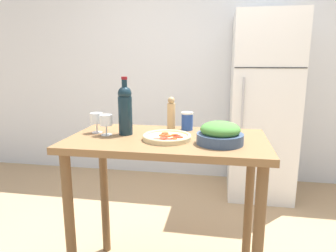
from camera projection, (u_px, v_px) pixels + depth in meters
name	position (u px, v px, depth m)	size (l,w,h in m)	color
wall_back	(196.00, 68.00, 3.47)	(6.40, 0.08, 2.60)	silver
refrigerator	(262.00, 107.00, 3.05)	(0.63, 0.71, 1.83)	white
prep_counter	(167.00, 164.00, 1.74)	(1.12, 0.62, 0.95)	brown
wine_bottle	(125.00, 109.00, 1.75)	(0.08, 0.08, 0.34)	#142833
wine_glass_near	(106.00, 121.00, 1.74)	(0.07, 0.07, 0.12)	silver
wine_glass_far	(96.00, 119.00, 1.81)	(0.07, 0.07, 0.12)	silver
pepper_mill	(171.00, 114.00, 1.89)	(0.05, 0.05, 0.21)	tan
salad_bowl	(220.00, 134.00, 1.56)	(0.25, 0.25, 0.12)	#384C6B
homemade_pizza	(167.00, 137.00, 1.66)	(0.27, 0.27, 0.03)	#DBC189
salt_canister	(187.00, 121.00, 1.89)	(0.07, 0.07, 0.11)	#284CA3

